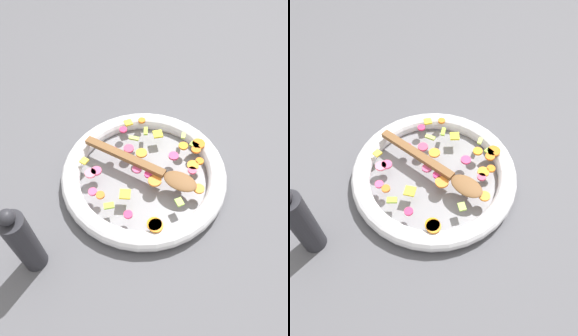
# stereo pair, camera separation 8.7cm
# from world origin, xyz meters

# --- Properties ---
(ground_plane) EXTENTS (4.00, 4.00, 0.00)m
(ground_plane) POSITION_xyz_m (0.00, 0.00, 0.00)
(ground_plane) COLOR #4C4C51
(skillet) EXTENTS (0.45, 0.45, 0.05)m
(skillet) POSITION_xyz_m (0.00, 0.00, 0.02)
(skillet) COLOR slate
(skillet) RESTS_ON ground_plane
(chopped_vegetables) EXTENTS (0.36, 0.35, 0.01)m
(chopped_vegetables) POSITION_xyz_m (-0.00, 0.02, 0.05)
(chopped_vegetables) COLOR orange
(chopped_vegetables) RESTS_ON skillet
(wooden_spoon) EXTENTS (0.12, 0.33, 0.01)m
(wooden_spoon) POSITION_xyz_m (0.00, 0.02, 0.06)
(wooden_spoon) COLOR brown
(wooden_spoon) RESTS_ON chopped_vegetables
(pepper_mill) EXTENTS (0.05, 0.05, 0.23)m
(pepper_mill) POSITION_xyz_m (0.29, -0.18, 0.11)
(pepper_mill) COLOR #232328
(pepper_mill) RESTS_ON ground_plane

